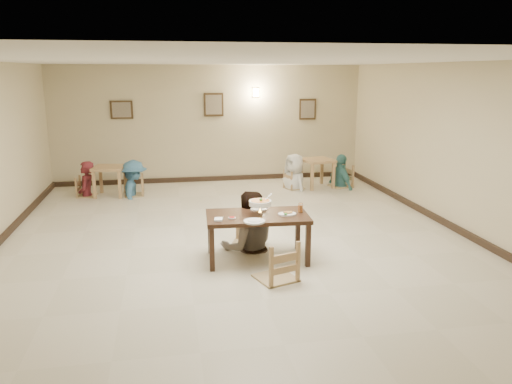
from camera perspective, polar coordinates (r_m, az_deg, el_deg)
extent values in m
plane|color=beige|center=(8.54, -2.01, -5.75)|extent=(10.00, 10.00, 0.00)
plane|color=white|center=(8.06, -2.20, 14.80)|extent=(10.00, 10.00, 0.00)
plane|color=beige|center=(13.10, -5.27, 7.73)|extent=(10.00, 0.00, 10.00)
plane|color=beige|center=(3.46, 10.05, -9.30)|extent=(10.00, 0.00, 10.00)
plane|color=beige|center=(9.59, 22.37, 4.61)|extent=(0.00, 10.00, 10.00)
cube|color=black|center=(13.29, -5.13, 1.53)|extent=(8.00, 0.06, 0.12)
cube|color=black|center=(9.87, 21.47, -3.66)|extent=(0.06, 10.00, 0.12)
cube|color=#362514|center=(13.01, -15.11, 9.06)|extent=(0.55, 0.03, 0.45)
cube|color=gray|center=(13.00, -15.12, 9.05)|extent=(0.45, 0.01, 0.37)
cube|color=#362514|center=(13.02, -4.86, 9.92)|extent=(0.50, 0.03, 0.60)
cube|color=gray|center=(13.01, -4.85, 9.91)|extent=(0.41, 0.01, 0.49)
cube|color=#362514|center=(13.50, 5.91, 9.39)|extent=(0.45, 0.03, 0.55)
cube|color=gray|center=(13.49, 5.93, 9.38)|extent=(0.37, 0.01, 0.45)
cube|color=#FFD88C|center=(13.16, -0.02, 11.31)|extent=(0.16, 0.05, 0.22)
cube|color=#361F13|center=(7.57, 0.15, -2.83)|extent=(1.58, 0.95, 0.06)
cube|color=#361F13|center=(7.27, -5.06, -6.56)|extent=(0.07, 0.07, 0.66)
cube|color=#361F13|center=(7.45, 5.96, -6.09)|extent=(0.07, 0.07, 0.66)
cube|color=#361F13|center=(7.98, -5.26, -4.72)|extent=(0.07, 0.07, 0.66)
cube|color=#361F13|center=(8.14, 4.79, -4.34)|extent=(0.07, 0.07, 0.66)
cube|color=tan|center=(8.25, -1.11, -2.91)|extent=(0.50, 0.50, 0.05)
cube|color=tan|center=(6.92, 2.29, -6.06)|extent=(0.51, 0.51, 0.06)
imported|color=gray|center=(8.00, -0.87, 0.10)|extent=(0.96, 0.76, 1.92)
torus|color=silver|center=(7.53, 0.47, -1.55)|extent=(0.26, 0.26, 0.01)
cylinder|color=silver|center=(7.56, 0.47, -2.44)|extent=(0.07, 0.07, 0.04)
cone|color=#FFA526|center=(7.55, 0.47, -2.07)|extent=(0.04, 0.04, 0.06)
cylinder|color=white|center=(7.52, 0.47, -1.27)|extent=(0.34, 0.34, 0.08)
cylinder|color=#AE5318|center=(7.51, 0.47, -1.03)|extent=(0.29, 0.29, 0.02)
sphere|color=#2D7223|center=(7.50, 0.57, -0.89)|extent=(0.05, 0.05, 0.05)
cylinder|color=silver|center=(7.59, 1.35, -0.63)|extent=(0.16, 0.10, 0.11)
cylinder|color=silver|center=(7.62, 1.15, -1.91)|extent=(0.01, 0.01, 0.15)
cylinder|color=silver|center=(7.59, -0.38, -1.99)|extent=(0.01, 0.01, 0.15)
cylinder|color=silver|center=(7.43, 0.64, -2.32)|extent=(0.01, 0.01, 0.15)
cylinder|color=white|center=(7.82, 0.34, -1.98)|extent=(0.27, 0.27, 0.02)
ellipsoid|color=white|center=(7.81, 0.34, -1.93)|extent=(0.17, 0.15, 0.06)
cylinder|color=white|center=(7.19, -0.19, -3.38)|extent=(0.31, 0.31, 0.02)
ellipsoid|color=white|center=(7.18, -0.19, -3.32)|extent=(0.20, 0.17, 0.07)
cylinder|color=white|center=(7.56, 3.59, -2.54)|extent=(0.28, 0.28, 0.02)
sphere|color=#2D7223|center=(7.47, 3.41, -2.52)|extent=(0.05, 0.05, 0.05)
cylinder|color=white|center=(7.36, -2.76, -2.98)|extent=(0.12, 0.12, 0.02)
cylinder|color=#A40D0B|center=(7.36, -2.76, -2.91)|extent=(0.09, 0.09, 0.01)
cube|color=white|center=(7.28, -4.32, -3.16)|extent=(0.14, 0.17, 0.03)
cube|color=silver|center=(7.36, -4.01, -3.00)|extent=(0.05, 0.16, 0.01)
cube|color=silver|center=(7.37, -3.79, -2.99)|extent=(0.05, 0.16, 0.01)
cylinder|color=white|center=(7.70, 5.11, -1.80)|extent=(0.07, 0.07, 0.14)
cylinder|color=orange|center=(7.70, 5.10, -1.91)|extent=(0.06, 0.06, 0.11)
cube|color=#AB8251|center=(12.02, -16.44, 2.67)|extent=(0.79, 0.79, 0.06)
cube|color=#AB8251|center=(11.89, -18.00, 0.74)|extent=(0.07, 0.07, 0.63)
cube|color=#AB8251|center=(11.75, -15.31, 0.77)|extent=(0.07, 0.07, 0.63)
cube|color=#AB8251|center=(12.43, -17.30, 1.33)|extent=(0.07, 0.07, 0.63)
cube|color=#AB8251|center=(12.29, -14.71, 1.37)|extent=(0.07, 0.07, 0.63)
cube|color=#AB8251|center=(12.50, 7.04, 3.62)|extent=(0.84, 0.84, 0.06)
cube|color=#AB8251|center=(12.17, 6.43, 1.66)|extent=(0.07, 0.07, 0.65)
cube|color=#AB8251|center=(12.46, 8.84, 1.86)|extent=(0.07, 0.07, 0.65)
cube|color=#AB8251|center=(12.69, 5.18, 2.18)|extent=(0.07, 0.07, 0.65)
cube|color=#AB8251|center=(12.96, 7.53, 2.36)|extent=(0.07, 0.07, 0.65)
cube|color=tan|center=(12.18, -18.86, 1.38)|extent=(0.41, 0.41, 0.04)
cube|color=tan|center=(11.95, -13.82, 1.58)|extent=(0.43, 0.43, 0.05)
cube|color=tan|center=(12.34, 4.41, 2.22)|extent=(0.41, 0.41, 0.04)
cube|color=tan|center=(12.67, 9.70, 2.75)|extent=(0.49, 0.49, 0.05)
imported|color=maroon|center=(12.10, -19.02, 3.32)|extent=(0.43, 0.62, 1.64)
imported|color=teal|center=(11.87, -13.94, 3.54)|extent=(0.64, 1.09, 1.67)
imported|color=silver|center=(12.26, 4.45, 4.36)|extent=(0.78, 0.98, 1.74)
imported|color=teal|center=(12.61, 9.76, 4.27)|extent=(0.62, 1.03, 1.65)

